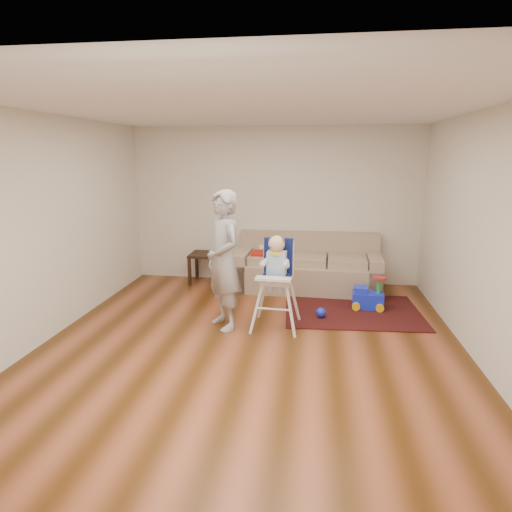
# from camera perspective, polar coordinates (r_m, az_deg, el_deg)

# --- Properties ---
(ground) EXTENTS (5.50, 5.50, 0.00)m
(ground) POSITION_cam_1_polar(r_m,az_deg,el_deg) (5.23, -0.61, -11.75)
(ground) COLOR #48270B
(ground) RESTS_ON ground
(room_envelope) EXTENTS (5.04, 5.52, 2.72)m
(room_envelope) POSITION_cam_1_polar(r_m,az_deg,el_deg) (5.27, 0.19, 9.62)
(room_envelope) COLOR silver
(room_envelope) RESTS_ON ground
(sofa) EXTENTS (2.42, 1.07, 0.92)m
(sofa) POSITION_cam_1_polar(r_m,az_deg,el_deg) (7.20, 6.84, -0.86)
(sofa) COLOR tan
(sofa) RESTS_ON ground
(side_table) EXTENTS (0.53, 0.53, 0.53)m
(side_table) POSITION_cam_1_polar(r_m,az_deg,el_deg) (7.64, -6.69, -1.56)
(side_table) COLOR black
(side_table) RESTS_ON ground
(area_rug) EXTENTS (1.99, 1.54, 0.02)m
(area_rug) POSITION_cam_1_polar(r_m,az_deg,el_deg) (6.41, 12.71, -7.15)
(area_rug) COLOR black
(area_rug) RESTS_ON ground
(ride_on_toy) EXTENTS (0.46, 0.34, 0.48)m
(ride_on_toy) POSITION_cam_1_polar(r_m,az_deg,el_deg) (6.50, 14.72, -4.66)
(ride_on_toy) COLOR #1A2EEF
(ride_on_toy) RESTS_ON area_rug
(toy_ball) EXTENTS (0.14, 0.14, 0.14)m
(toy_ball) POSITION_cam_1_polar(r_m,az_deg,el_deg) (6.05, 8.65, -7.47)
(toy_ball) COLOR #1A2EEF
(toy_ball) RESTS_ON area_rug
(high_chair) EXTENTS (0.61, 0.61, 1.24)m
(high_chair) POSITION_cam_1_polar(r_m,az_deg,el_deg) (5.53, 2.71, -3.72)
(high_chair) COLOR white
(high_chair) RESTS_ON ground
(adult) EXTENTS (0.74, 0.78, 1.80)m
(adult) POSITION_cam_1_polar(r_m,az_deg,el_deg) (5.47, -4.36, -0.63)
(adult) COLOR #9C9B9E
(adult) RESTS_ON ground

